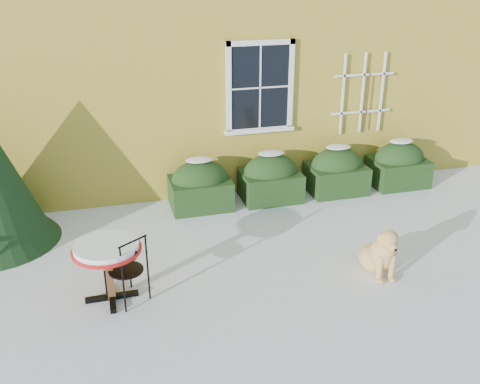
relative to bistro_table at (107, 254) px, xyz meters
name	(u,v)px	position (x,y,z in m)	size (l,w,h in m)	color
ground	(259,280)	(1.97, -0.09, -0.67)	(80.00, 80.00, 0.00)	white
hedge_row	(304,175)	(3.62, 2.46, -0.27)	(4.95, 0.80, 0.91)	black
bistro_table	(107,254)	(0.00, 0.00, 0.00)	(0.87, 0.87, 0.81)	black
patio_chair_near	(128,269)	(0.23, -0.10, -0.21)	(0.57, 0.57, 0.93)	black
dog	(381,254)	(3.64, -0.36, -0.36)	(0.53, 0.85, 0.77)	#DEAF63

